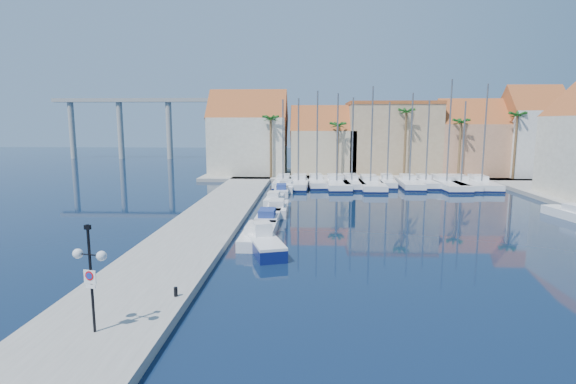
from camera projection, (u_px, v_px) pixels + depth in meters
name	position (u px, v px, depth m)	size (l,w,h in m)	color
ground	(312.00, 273.00, 26.60)	(260.00, 260.00, 0.00)	#081B31
quay_west	(211.00, 219.00, 40.31)	(6.00, 77.00, 0.50)	gray
shore_north	(371.00, 175.00, 73.46)	(54.00, 16.00, 0.50)	gray
lamp_post	(90.00, 262.00, 17.59)	(1.48, 0.65, 4.43)	black
bollard	(176.00, 292.00, 21.67)	(0.18, 0.18, 0.46)	black
fishing_boat	(265.00, 243.00, 30.77)	(3.35, 5.71, 1.90)	#0E1854
motorboat_west_0	(258.00, 234.00, 33.74)	(2.37, 7.06, 1.40)	white
motorboat_west_1	(268.00, 218.00, 39.37)	(2.02, 6.09, 1.40)	white
motorboat_west_2	(277.00, 208.00, 44.02)	(1.98, 6.10, 1.40)	white
motorboat_west_3	(274.00, 199.00, 48.93)	(2.00, 5.48, 1.40)	white
motorboat_west_4	(281.00, 191.00, 55.01)	(1.88, 5.33, 1.40)	white
motorboat_west_5	(287.00, 186.00, 59.08)	(2.52, 6.76, 1.40)	white
motorboat_west_6	(283.00, 181.00, 64.35)	(2.17, 5.84, 1.40)	white
motorboat_east_1	(571.00, 213.00, 41.41)	(2.75, 5.90, 1.40)	white
sailboat_0	(283.00, 182.00, 62.18)	(2.56, 8.93, 11.83)	white
sailboat_1	(299.00, 183.00, 61.71)	(3.34, 10.74, 11.96)	white
sailboat_2	(316.00, 182.00, 62.38)	(3.11, 9.14, 12.99)	white
sailboat_3	(336.00, 183.00, 61.55)	(3.59, 11.55, 12.60)	white
sailboat_4	(351.00, 182.00, 62.18)	(3.07, 10.49, 12.08)	white
sailboat_5	(370.00, 184.00, 60.90)	(3.11, 11.60, 13.45)	white
sailboat_6	(387.00, 182.00, 62.39)	(2.81, 8.37, 11.49)	white
sailboat_7	(409.00, 183.00, 61.61)	(3.02, 10.31, 12.66)	white
sailboat_8	(425.00, 182.00, 62.04)	(2.58, 8.60, 11.72)	white
sailboat_9	(445.00, 183.00, 61.06)	(3.79, 12.10, 14.36)	white
sailboat_10	(460.00, 183.00, 61.16)	(3.30, 10.89, 11.55)	white
sailboat_11	(480.00, 183.00, 61.02)	(3.23, 10.67, 13.79)	white
building_0	(249.00, 136.00, 72.45)	(12.30, 9.00, 13.50)	beige
building_1	(323.00, 144.00, 72.07)	(10.30, 8.00, 11.00)	tan
building_2	(391.00, 138.00, 72.39)	(14.20, 10.20, 11.50)	tan
building_3	(469.00, 141.00, 70.90)	(10.30, 8.00, 12.00)	tan
building_4	(531.00, 134.00, 69.32)	(8.30, 8.00, 14.00)	silver
palm_0	(271.00, 120.00, 66.93)	(2.60, 2.60, 10.15)	brown
palm_1	(338.00, 127.00, 66.61)	(2.60, 2.60, 9.15)	brown
palm_2	(406.00, 114.00, 65.85)	(2.60, 2.60, 11.15)	brown
palm_3	(461.00, 124.00, 65.69)	(2.60, 2.60, 9.65)	brown
palm_4	(517.00, 117.00, 65.17)	(2.60, 2.60, 10.65)	brown
viaduct	(148.00, 116.00, 107.78)	(48.00, 2.20, 14.45)	#9E9E99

